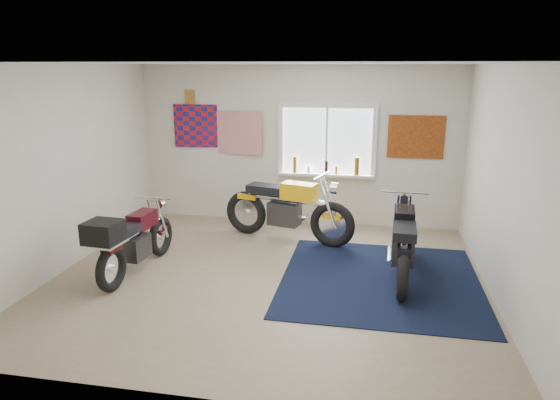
% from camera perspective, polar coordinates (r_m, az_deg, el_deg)
% --- Properties ---
extents(ground, '(5.50, 5.50, 0.00)m').
position_cam_1_polar(ground, '(6.59, -1.37, -8.84)').
color(ground, '#9E896B').
rests_on(ground, ground).
extents(room_shell, '(5.50, 5.50, 5.50)m').
position_cam_1_polar(room_shell, '(6.11, -1.46, 5.36)').
color(room_shell, white).
rests_on(room_shell, ground).
extents(navy_rug, '(2.51, 2.61, 0.01)m').
position_cam_1_polar(navy_rug, '(6.63, 11.36, -8.93)').
color(navy_rug, black).
rests_on(navy_rug, ground).
extents(window_assembly, '(1.66, 0.17, 1.26)m').
position_cam_1_polar(window_assembly, '(8.49, 5.35, 6.20)').
color(window_assembly, white).
rests_on(window_assembly, room_shell).
extents(oil_bottles, '(1.13, 0.09, 0.30)m').
position_cam_1_polar(oil_bottles, '(8.48, 5.85, 3.83)').
color(oil_bottles, brown).
rests_on(oil_bottles, window_assembly).
extents(flag_display, '(1.60, 0.10, 1.17)m').
position_cam_1_polar(flag_display, '(8.96, -10.30, 11.51)').
color(flag_display, red).
rests_on(flag_display, room_shell).
extents(triumph_poster, '(0.90, 0.03, 0.70)m').
position_cam_1_polar(triumph_poster, '(8.48, 15.27, 6.95)').
color(triumph_poster, '#A54C14').
rests_on(triumph_poster, room_shell).
extents(yellow_triumph, '(2.17, 0.82, 1.11)m').
position_cam_1_polar(yellow_triumph, '(7.81, 0.81, -1.14)').
color(yellow_triumph, black).
rests_on(yellow_triumph, ground).
extents(black_chrome_bike, '(0.62, 2.02, 1.03)m').
position_cam_1_polar(black_chrome_bike, '(6.64, 13.84, -4.89)').
color(black_chrome_bike, black).
rests_on(black_chrome_bike, navy_rug).
extents(maroon_tourer, '(0.58, 1.82, 0.92)m').
position_cam_1_polar(maroon_tourer, '(6.76, -16.67, -4.48)').
color(maroon_tourer, black).
rests_on(maroon_tourer, ground).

